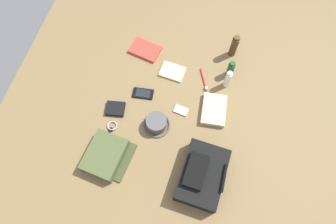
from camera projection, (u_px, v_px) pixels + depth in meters
name	position (u px, v px, depth m)	size (l,w,h in m)	color
ground_plane	(168.00, 115.00, 1.79)	(2.64, 2.02, 0.02)	brown
backpack	(202.00, 175.00, 1.58)	(0.35, 0.25, 0.13)	black
toiletry_pouch	(106.00, 156.00, 1.64)	(0.26, 0.26, 0.07)	#47512D
bucket_hat	(157.00, 123.00, 1.72)	(0.16, 0.16, 0.07)	#4F4F4F
cologne_bottle	(234.00, 46.00, 1.87)	(0.05, 0.05, 0.17)	#473319
shampoo_bottle	(231.00, 69.00, 1.83)	(0.04, 0.04, 0.13)	#19471E
toothpaste_tube	(228.00, 79.00, 1.79)	(0.04, 0.04, 0.15)	white
paperback_novel	(145.00, 50.00, 1.95)	(0.16, 0.21, 0.02)	red
cell_phone	(143.00, 93.00, 1.82)	(0.08, 0.13, 0.01)	black
media_player	(181.00, 110.00, 1.78)	(0.06, 0.09, 0.01)	#B7B7BC
wristwatch	(112.00, 126.00, 1.74)	(0.07, 0.06, 0.01)	#99999E
toothbrush	(204.00, 81.00, 1.86)	(0.15, 0.08, 0.02)	red
wallet	(115.00, 109.00, 1.78)	(0.09, 0.11, 0.02)	black
notepad	(172.00, 72.00, 1.88)	(0.11, 0.15, 0.02)	beige
folded_towel	(214.00, 110.00, 1.77)	(0.20, 0.14, 0.04)	#C6B289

